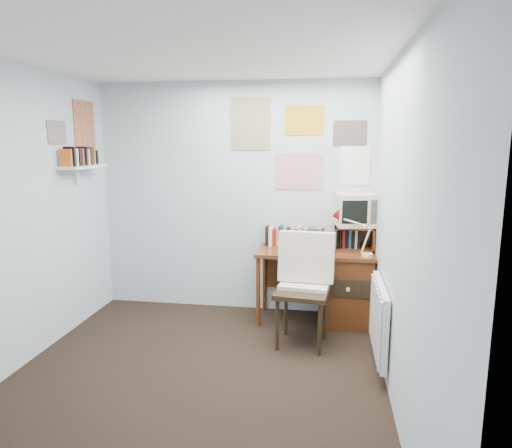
% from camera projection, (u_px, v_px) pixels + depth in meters
% --- Properties ---
extents(ground, '(3.50, 3.50, 0.00)m').
position_uv_depth(ground, '(191.00, 386.00, 3.53)').
color(ground, black).
rests_on(ground, ground).
extents(back_wall, '(3.00, 0.02, 2.50)m').
position_uv_depth(back_wall, '(235.00, 198.00, 5.01)').
color(back_wall, '#B2BDCC').
rests_on(back_wall, ground).
extents(left_wall, '(0.02, 3.50, 2.50)m').
position_uv_depth(left_wall, '(0.00, 222.00, 3.53)').
color(left_wall, '#B2BDCC').
rests_on(left_wall, ground).
extents(right_wall, '(0.02, 3.50, 2.50)m').
position_uv_depth(right_wall, '(400.00, 234.00, 3.08)').
color(right_wall, '#B2BDCC').
rests_on(right_wall, ground).
extents(ceiling, '(3.00, 3.50, 0.02)m').
position_uv_depth(ceiling, '(181.00, 47.00, 3.08)').
color(ceiling, white).
rests_on(ceiling, back_wall).
extents(desk, '(1.20, 0.55, 0.76)m').
position_uv_depth(desk, '(341.00, 285.00, 4.72)').
color(desk, '#5B2E14').
rests_on(desk, ground).
extents(desk_chair, '(0.57, 0.56, 1.01)m').
position_uv_depth(desk_chair, '(302.00, 293.00, 4.17)').
color(desk_chair, black).
rests_on(desk_chair, ground).
extents(desk_lamp, '(0.33, 0.30, 0.39)m').
position_uv_depth(desk_lamp, '(368.00, 237.00, 4.42)').
color(desk_lamp, '#B00B16').
rests_on(desk_lamp, desk).
extents(tv_riser, '(0.40, 0.30, 0.25)m').
position_uv_depth(tv_riser, '(354.00, 238.00, 4.72)').
color(tv_riser, '#5B2E14').
rests_on(tv_riser, desk).
extents(crt_tv, '(0.44, 0.42, 0.36)m').
position_uv_depth(crt_tv, '(355.00, 208.00, 4.68)').
color(crt_tv, beige).
rests_on(crt_tv, tv_riser).
extents(book_row, '(0.60, 0.14, 0.22)m').
position_uv_depth(book_row, '(294.00, 236.00, 4.89)').
color(book_row, '#5B2E14').
rests_on(book_row, desk).
extents(radiator, '(0.09, 0.80, 0.60)m').
position_uv_depth(radiator, '(380.00, 319.00, 3.77)').
color(radiator, white).
rests_on(radiator, right_wall).
extents(wall_shelf, '(0.20, 0.62, 0.24)m').
position_uv_depth(wall_shelf, '(83.00, 167.00, 4.52)').
color(wall_shelf, white).
rests_on(wall_shelf, left_wall).
extents(posters_back, '(1.20, 0.01, 0.90)m').
position_uv_depth(posters_back, '(299.00, 143.00, 4.79)').
color(posters_back, white).
rests_on(posters_back, back_wall).
extents(posters_left, '(0.01, 0.70, 0.60)m').
position_uv_depth(posters_left, '(71.00, 128.00, 4.47)').
color(posters_left, white).
rests_on(posters_left, left_wall).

